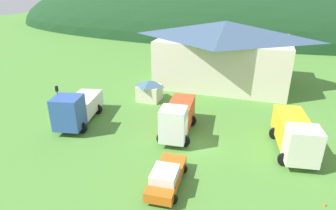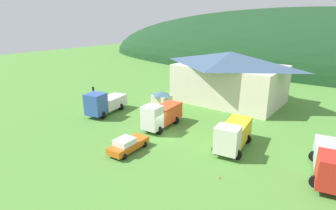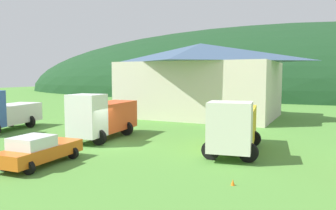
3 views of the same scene
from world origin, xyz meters
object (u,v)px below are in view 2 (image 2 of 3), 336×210
Objects in this scene: service_pickup_orange at (128,144)px; play_shed_cream at (162,99)px; heavy_rig_striped at (233,134)px; heavy_rig_white at (161,115)px; depot_building at (230,76)px; traffic_cone_near_pickup at (219,178)px; box_truck_blue at (104,103)px; crane_truck_red at (331,162)px; traffic_light_west at (94,97)px.

play_shed_cream is at bearing -158.13° from service_pickup_orange.
heavy_rig_white is at bearing -98.49° from heavy_rig_striped.
heavy_rig_striped is at bearing -24.52° from play_shed_cream.
depot_building reaches higher than traffic_cone_near_pickup.
box_truck_blue is at bearing -123.07° from service_pickup_orange.
heavy_rig_striped is (10.14, -0.01, -0.04)m from heavy_rig_white.
crane_truck_red is 19.68m from service_pickup_orange.
service_pickup_orange is (11.57, -6.56, -0.91)m from box_truck_blue.
box_truck_blue is at bearing -95.71° from heavy_rig_striped.
traffic_cone_near_pickup is at bearing 93.28° from service_pickup_orange.
play_shed_cream reaches higher than traffic_cone_near_pickup.
heavy_rig_white is 10.14m from heavy_rig_striped.
traffic_cone_near_pickup is (21.95, -5.32, -1.74)m from box_truck_blue.
traffic_cone_near_pickup is (11.74, -6.30, -1.79)m from heavy_rig_white.
crane_truck_red is 15.86× the size of traffic_cone_near_pickup.
box_truck_blue is at bearing 166.38° from traffic_cone_near_pickup.
heavy_rig_striped is 13.37× the size of traffic_cone_near_pickup.
traffic_light_west is at bearing -125.13° from play_shed_cream.
depot_building is 2.41× the size of box_truck_blue.
heavy_rig_striped is (20.34, 0.98, 0.01)m from box_truck_blue.
traffic_light_west is at bearing -94.44° from heavy_rig_striped.
crane_truck_red is at bearing 80.45° from box_truck_blue.
traffic_light_west is (-11.78, -1.55, 0.73)m from heavy_rig_white.
heavy_rig_white is 1.70× the size of traffic_light_west.
play_shed_cream is 10.75m from traffic_light_west.
box_truck_blue is at bearing -119.25° from play_shed_cream.
depot_building reaches higher than crane_truck_red.
crane_truck_red reaches higher than play_shed_cream.
traffic_light_west is at bearing -118.04° from service_pickup_orange.
depot_building is at bearing 175.49° from service_pickup_orange.
traffic_light_west reaches higher than traffic_cone_near_pickup.
depot_building is at bearing 134.87° from box_truck_blue.
service_pickup_orange is (6.99, -14.73, -0.47)m from play_shed_cream.
crane_truck_red is at bearing 37.68° from traffic_cone_near_pickup.
box_truck_blue is (-4.58, -8.17, 0.44)m from play_shed_cream.
play_shed_cream is at bearing -122.99° from heavy_rig_striped.
box_truck_blue reaches higher than heavy_rig_white.
traffic_cone_near_pickup is at bearing 5.83° from heavy_rig_striped.
traffic_cone_near_pickup is at bearing 65.37° from box_truck_blue.
crane_truck_red is 1.71× the size of service_pickup_orange.
box_truck_blue is 20.37m from heavy_rig_striped.
traffic_light_west is (-13.14, 5.99, 1.69)m from service_pickup_orange.
heavy_rig_white reaches higher than service_pickup_orange.
traffic_light_west is (-1.57, -0.56, 0.78)m from box_truck_blue.
heavy_rig_striped is 6.73m from traffic_cone_near_pickup.
play_shed_cream is at bearing -127.89° from depot_building.
traffic_light_west is at bearing -81.26° from box_truck_blue.
traffic_cone_near_pickup is (10.38, 1.24, -0.83)m from service_pickup_orange.
box_truck_blue is 1.49× the size of service_pickup_orange.
traffic_light_west reaches higher than box_truck_blue.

